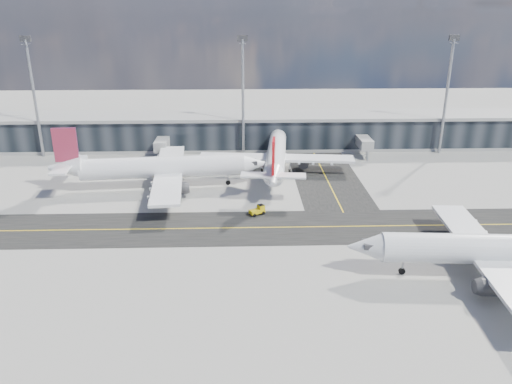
# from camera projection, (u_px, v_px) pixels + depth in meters

# --- Properties ---
(ground) EXTENTS (300.00, 300.00, 0.00)m
(ground) POSITION_uv_depth(u_px,v_px,m) (246.00, 238.00, 81.20)
(ground) COLOR gray
(ground) RESTS_ON ground
(taxiway_lanes) EXTENTS (180.00, 63.00, 0.03)m
(taxiway_lanes) POSITION_uv_depth(u_px,v_px,m) (266.00, 212.00, 91.35)
(taxiway_lanes) COLOR black
(taxiway_lanes) RESTS_ON ground
(terminal_concourse) EXTENTS (152.00, 19.80, 8.80)m
(terminal_concourse) POSITION_uv_depth(u_px,v_px,m) (243.00, 132.00, 131.09)
(terminal_concourse) COLOR black
(terminal_concourse) RESTS_ON ground
(floodlight_masts) EXTENTS (102.50, 0.70, 28.90)m
(floodlight_masts) POSITION_uv_depth(u_px,v_px,m) (243.00, 93.00, 120.52)
(floodlight_masts) COLOR gray
(floodlight_masts) RESTS_ON ground
(airliner_af) EXTENTS (44.27, 37.78, 13.11)m
(airliner_af) POSITION_uv_depth(u_px,v_px,m) (160.00, 168.00, 102.03)
(airliner_af) COLOR white
(airliner_af) RESTS_ON ground
(airliner_redtail) EXTENTS (35.31, 41.35, 12.24)m
(airliner_redtail) POSITION_uv_depth(u_px,v_px,m) (276.00, 156.00, 110.90)
(airliner_redtail) COLOR white
(airliner_redtail) RESTS_ON ground
(airliner_near) EXTENTS (42.03, 35.84, 12.45)m
(airliner_near) POSITION_uv_depth(u_px,v_px,m) (501.00, 250.00, 68.47)
(airliner_near) COLOR silver
(airliner_near) RESTS_ON ground
(baggage_tug) EXTENTS (3.07, 2.53, 1.75)m
(baggage_tug) POSITION_uv_depth(u_px,v_px,m) (258.00, 210.00, 90.01)
(baggage_tug) COLOR #D7B70B
(baggage_tug) RESTS_ON ground
(service_van) EXTENTS (5.02, 6.34, 1.60)m
(service_van) POSITION_uv_depth(u_px,v_px,m) (275.00, 156.00, 122.26)
(service_van) COLOR white
(service_van) RESTS_ON ground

